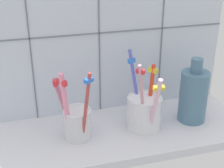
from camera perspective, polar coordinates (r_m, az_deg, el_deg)
name	(u,v)px	position (r cm, az deg, el deg)	size (l,w,h in cm)	color
counter_slab	(112,135)	(79.17, -0.04, -8.63)	(64.00, 22.00, 2.00)	silver
tile_wall_back	(98,31)	(80.67, -2.38, 8.91)	(64.00, 2.20, 45.00)	silver
toothbrush_cup_left	(77,121)	(74.56, -6.01, -6.21)	(7.98, 8.40, 17.38)	silver
toothbrush_cup_right	(145,110)	(78.20, 5.57, -4.48)	(8.14, 14.07, 17.92)	white
ceramic_vase	(194,96)	(82.17, 13.71, -1.94)	(6.70, 6.70, 15.91)	slate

